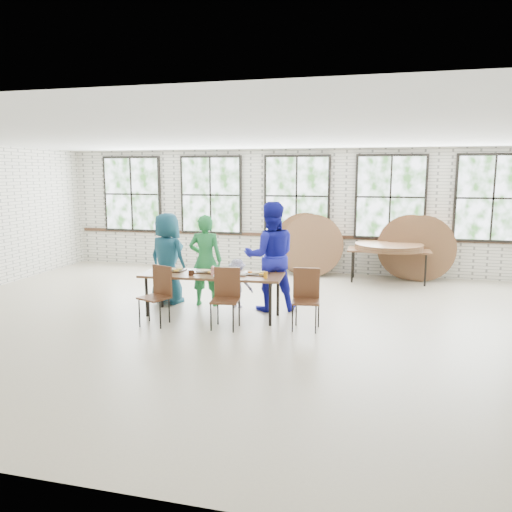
{
  "coord_description": "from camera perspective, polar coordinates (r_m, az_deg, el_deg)",
  "views": [
    {
      "loc": [
        2.03,
        -7.61,
        2.43
      ],
      "look_at": [
        0.0,
        0.4,
        1.05
      ],
      "focal_mm": 35.0,
      "sensor_mm": 36.0,
      "label": 1
    }
  ],
  "objects": [
    {
      "name": "tabletop_clutter",
      "position": [
        8.44,
        -4.43,
        -1.93
      ],
      "size": [
        1.99,
        0.63,
        0.11
      ],
      "color": "black",
      "rests_on": "dining_table"
    },
    {
      "name": "chair_spare",
      "position": [
        7.9,
        5.75,
        -4.28
      ],
      "size": [
        0.47,
        0.46,
        0.95
      ],
      "rotation": [
        0.0,
        0.0,
        0.13
      ],
      "color": "#532F1B",
      "rests_on": "ground"
    },
    {
      "name": "round_tops_leaning",
      "position": [
        11.88,
        11.87,
        1.08
      ],
      "size": [
        4.18,
        0.47,
        1.49
      ],
      "color": "brown",
      "rests_on": "ground"
    },
    {
      "name": "adult_green",
      "position": [
        9.2,
        -5.79,
        -0.5
      ],
      "size": [
        0.66,
        0.48,
        1.69
      ],
      "primitive_type": "imported",
      "rotation": [
        0.0,
        0.0,
        3.27
      ],
      "color": "#22803D",
      "rests_on": "ground"
    },
    {
      "name": "chair_near_left",
      "position": [
        8.23,
        -11.1,
        -3.84
      ],
      "size": [
        0.54,
        0.53,
        0.95
      ],
      "rotation": [
        0.0,
        0.0,
        -0.39
      ],
      "color": "#532F1B",
      "rests_on": "ground"
    },
    {
      "name": "toddler",
      "position": [
        9.09,
        -2.16,
        -3.13
      ],
      "size": [
        0.59,
        0.35,
        0.89
      ],
      "primitive_type": "imported",
      "rotation": [
        0.0,
        0.0,
        3.12
      ],
      "color": "#18133C",
      "rests_on": "ground"
    },
    {
      "name": "chair_near_right",
      "position": [
        7.93,
        -3.42,
        -4.2
      ],
      "size": [
        0.46,
        0.45,
        0.95
      ],
      "rotation": [
        0.0,
        0.0,
        0.12
      ],
      "color": "#532F1B",
      "rests_on": "ground"
    },
    {
      "name": "storage_table",
      "position": [
        11.55,
        14.93,
        0.48
      ],
      "size": [
        1.8,
        0.76,
        0.74
      ],
      "rotation": [
        0.0,
        0.0,
        0.0
      ],
      "color": "brown",
      "rests_on": "ground"
    },
    {
      "name": "room",
      "position": [
        12.23,
        4.67,
        6.63
      ],
      "size": [
        12.0,
        12.0,
        12.0
      ],
      "color": "#BEB197",
      "rests_on": "ground"
    },
    {
      "name": "round_tops_stacked",
      "position": [
        11.53,
        14.95,
        1.06
      ],
      "size": [
        1.5,
        1.5,
        0.13
      ],
      "color": "brown",
      "rests_on": "storage_table"
    },
    {
      "name": "dining_table",
      "position": [
        8.51,
        -5.03,
        -2.37
      ],
      "size": [
        2.44,
        0.93,
        0.74
      ],
      "rotation": [
        0.0,
        0.0,
        0.06
      ],
      "color": "brown",
      "rests_on": "ground"
    },
    {
      "name": "adult_teal",
      "position": [
        9.48,
        -10.07,
        -0.26
      ],
      "size": [
        0.96,
        0.78,
        1.7
      ],
      "primitive_type": "imported",
      "rotation": [
        0.0,
        0.0,
        2.81
      ],
      "color": "navy",
      "rests_on": "ground"
    },
    {
      "name": "adult_blue",
      "position": [
        8.84,
        1.67,
        -0.04
      ],
      "size": [
        1.13,
        1.0,
        1.94
      ],
      "primitive_type": "imported",
      "rotation": [
        0.0,
        0.0,
        3.48
      ],
      "color": "#171AA3",
      "rests_on": "ground"
    }
  ]
}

